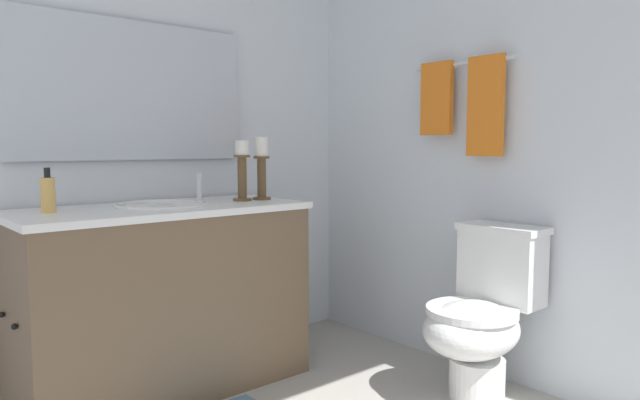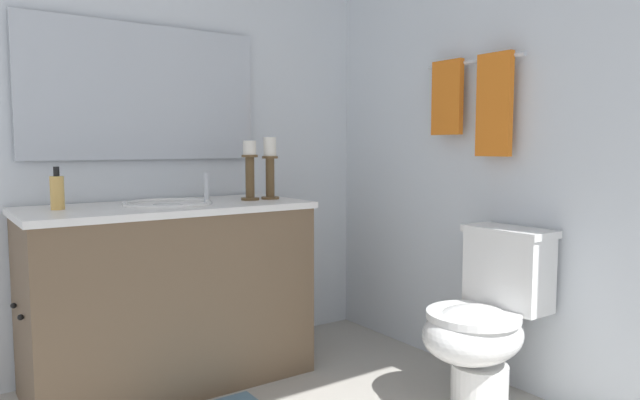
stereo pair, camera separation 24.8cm
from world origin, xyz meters
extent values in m
cube|color=silver|center=(0.00, 1.16, 1.23)|extent=(2.50, 0.04, 2.45)
cube|color=silver|center=(-1.25, 0.00, 1.23)|extent=(0.04, 2.31, 2.45)
cube|color=brown|center=(-0.92, -0.13, 0.40)|extent=(0.55, 1.24, 0.81)
cube|color=white|center=(-0.92, -0.13, 0.82)|extent=(0.58, 1.27, 0.03)
sphere|color=black|center=(-1.02, -0.76, 0.44)|extent=(0.02, 0.02, 0.02)
sphere|color=black|center=(-0.83, -0.76, 0.44)|extent=(0.02, 0.02, 0.02)
ellipsoid|color=white|center=(-0.92, -0.13, 0.79)|extent=(0.38, 0.30, 0.11)
torus|color=white|center=(-0.92, -0.13, 0.84)|extent=(0.40, 0.40, 0.02)
cylinder|color=silver|center=(-0.92, 0.06, 0.91)|extent=(0.02, 0.02, 0.14)
cube|color=silver|center=(-1.20, -0.13, 1.36)|extent=(0.02, 1.16, 0.65)
cylinder|color=brown|center=(-0.89, 0.39, 0.84)|extent=(0.09, 0.09, 0.01)
cylinder|color=brown|center=(-0.89, 0.39, 0.94)|extent=(0.04, 0.04, 0.20)
cylinder|color=brown|center=(-0.89, 0.39, 1.05)|extent=(0.08, 0.08, 0.01)
cylinder|color=white|center=(-0.89, 0.39, 1.10)|extent=(0.06, 0.06, 0.09)
cylinder|color=brown|center=(-0.90, 0.28, 0.84)|extent=(0.09, 0.09, 0.01)
cylinder|color=brown|center=(-0.90, 0.28, 0.94)|extent=(0.04, 0.04, 0.21)
cylinder|color=brown|center=(-0.90, 0.28, 1.05)|extent=(0.08, 0.08, 0.01)
cylinder|color=white|center=(-0.90, 0.28, 1.09)|extent=(0.06, 0.06, 0.07)
cylinder|color=#E5B259|center=(-0.98, -0.58, 0.91)|extent=(0.06, 0.06, 0.14)
cylinder|color=black|center=(-0.98, -0.58, 1.00)|extent=(0.02, 0.02, 0.04)
cylinder|color=white|center=(0.06, 0.86, 0.09)|extent=(0.24, 0.24, 0.18)
ellipsoid|color=white|center=(0.06, 0.81, 0.32)|extent=(0.38, 0.46, 0.24)
cylinder|color=white|center=(0.06, 0.81, 0.40)|extent=(0.39, 0.39, 0.03)
cube|color=white|center=(0.06, 1.03, 0.56)|extent=(0.36, 0.17, 0.32)
cube|color=white|center=(0.06, 1.03, 0.73)|extent=(0.38, 0.19, 0.03)
cylinder|color=silver|center=(-0.21, 1.10, 1.49)|extent=(0.56, 0.02, 0.02)
cube|color=orange|center=(-0.36, 1.08, 1.34)|extent=(0.18, 0.03, 0.36)
cube|color=orange|center=(-0.07, 1.08, 1.28)|extent=(0.18, 0.03, 0.46)
camera|label=1|loc=(1.46, -1.25, 1.10)|focal=32.30mm
camera|label=2|loc=(1.61, -1.05, 1.10)|focal=32.30mm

